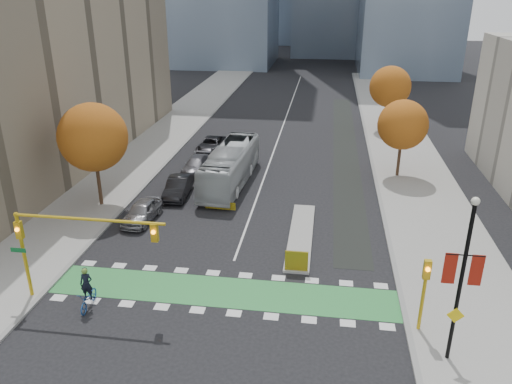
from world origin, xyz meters
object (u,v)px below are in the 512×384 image
(hazard_board, at_px, (296,261))
(parked_car_c, at_px, (196,165))
(cyclist, at_px, (88,294))
(bus, at_px, (230,166))
(tree_east_far, at_px, (390,87))
(parked_car_b, at_px, (178,187))
(tree_west, at_px, (93,137))
(parked_car_a, at_px, (142,211))
(banner_lamppost, at_px, (462,275))
(tree_east_near, at_px, (403,125))
(parked_car_d, at_px, (212,145))
(traffic_signal_east, at_px, (425,285))
(traffic_signal_west, at_px, (65,236))

(hazard_board, bearing_deg, parked_car_c, 122.60)
(cyclist, height_order, bus, bus)
(tree_east_far, relative_size, parked_car_b, 1.60)
(tree_west, xyz_separation_m, parked_car_a, (4.21, -2.24, -4.85))
(hazard_board, bearing_deg, tree_west, 154.01)
(parked_car_b, bearing_deg, parked_car_c, 86.56)
(banner_lamppost, distance_m, parked_car_c, 29.56)
(tree_west, xyz_separation_m, parked_car_c, (5.50, 8.62, -4.93))
(tree_east_near, bearing_deg, parked_car_b, -158.63)
(banner_lamppost, distance_m, parked_car_a, 23.18)
(parked_car_a, bearing_deg, tree_west, 155.80)
(banner_lamppost, xyz_separation_m, bus, (-14.24, 20.62, -2.94))
(hazard_board, bearing_deg, banner_lamppost, -41.79)
(parked_car_d, bearing_deg, cyclist, -88.11)
(parked_car_c, bearing_deg, hazard_board, -56.05)
(parked_car_b, bearing_deg, tree_east_far, 47.29)
(tree_east_near, height_order, bus, tree_east_near)
(parked_car_b, height_order, parked_car_d, parked_car_b)
(parked_car_b, bearing_deg, tree_west, -156.79)
(traffic_signal_east, height_order, cyclist, traffic_signal_east)
(tree_east_near, relative_size, cyclist, 2.93)
(banner_lamppost, height_order, parked_car_d, banner_lamppost)
(traffic_signal_west, xyz_separation_m, parked_car_a, (0.14, 10.27, -3.27))
(hazard_board, xyz_separation_m, tree_west, (-16.00, 7.80, 4.82))
(parked_car_c, bearing_deg, cyclist, -89.66)
(traffic_signal_east, distance_m, bus, 22.88)
(hazard_board, xyz_separation_m, parked_car_d, (-10.50, 22.85, -0.09))
(bus, distance_m, parked_car_a, 9.80)
(bus, bearing_deg, tree_west, -143.46)
(parked_car_d, bearing_deg, traffic_signal_west, -90.31)
(traffic_signal_west, height_order, traffic_signal_east, traffic_signal_west)
(banner_lamppost, bearing_deg, bus, 124.63)
(hazard_board, xyz_separation_m, cyclist, (-10.88, -5.15, 0.01))
(tree_east_near, distance_m, tree_east_far, 16.01)
(tree_west, xyz_separation_m, traffic_signal_west, (4.07, -12.51, -1.58))
(tree_east_far, distance_m, parked_car_c, 26.15)
(cyclist, bearing_deg, parked_car_a, 90.47)
(parked_car_c, bearing_deg, tree_east_far, 43.80)
(cyclist, distance_m, bus, 19.53)
(traffic_signal_east, bearing_deg, tree_east_near, 86.19)
(parked_car_a, bearing_deg, cyclist, -81.37)
(traffic_signal_east, relative_size, cyclist, 1.70)
(cyclist, bearing_deg, tree_east_near, 46.19)
(tree_east_near, relative_size, bus, 0.59)
(hazard_board, distance_m, traffic_signal_west, 13.23)
(hazard_board, relative_size, bus, 0.12)
(tree_west, distance_m, parked_car_b, 7.82)
(parked_car_d, bearing_deg, banner_lamppost, -55.99)
(tree_east_far, height_order, bus, tree_east_far)
(traffic_signal_east, xyz_separation_m, parked_car_b, (-17.00, 15.27, -1.95))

